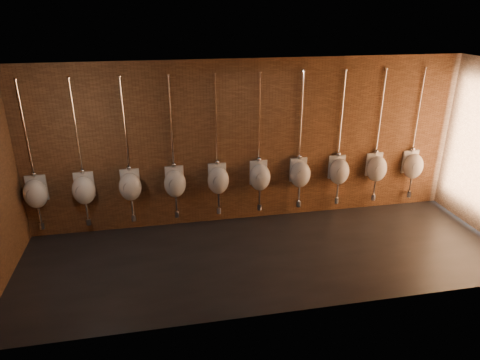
% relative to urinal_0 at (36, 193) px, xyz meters
% --- Properties ---
extents(ground, '(8.50, 8.50, 0.00)m').
position_rel_urinal_0_xyz_m(ground, '(3.98, -1.35, -0.95)').
color(ground, black).
rests_on(ground, ground).
extents(room_shell, '(8.54, 3.04, 3.22)m').
position_rel_urinal_0_xyz_m(room_shell, '(3.98, -1.35, 1.06)').
color(room_shell, black).
rests_on(room_shell, ground).
extents(urinal_0, '(0.44, 0.38, 2.72)m').
position_rel_urinal_0_xyz_m(urinal_0, '(0.00, 0.00, 0.00)').
color(urinal_0, silver).
rests_on(urinal_0, ground).
extents(urinal_1, '(0.44, 0.38, 2.72)m').
position_rel_urinal_0_xyz_m(urinal_1, '(0.83, 0.00, 0.00)').
color(urinal_1, silver).
rests_on(urinal_1, ground).
extents(urinal_2, '(0.44, 0.38, 2.72)m').
position_rel_urinal_0_xyz_m(urinal_2, '(1.66, 0.00, 0.00)').
color(urinal_2, silver).
rests_on(urinal_2, ground).
extents(urinal_3, '(0.44, 0.38, 2.72)m').
position_rel_urinal_0_xyz_m(urinal_3, '(2.49, 0.00, 0.00)').
color(urinal_3, silver).
rests_on(urinal_3, ground).
extents(urinal_4, '(0.44, 0.38, 2.72)m').
position_rel_urinal_0_xyz_m(urinal_4, '(3.31, 0.00, 0.00)').
color(urinal_4, silver).
rests_on(urinal_4, ground).
extents(urinal_5, '(0.44, 0.38, 2.72)m').
position_rel_urinal_0_xyz_m(urinal_5, '(4.14, 0.00, 0.00)').
color(urinal_5, silver).
rests_on(urinal_5, ground).
extents(urinal_6, '(0.44, 0.38, 2.72)m').
position_rel_urinal_0_xyz_m(urinal_6, '(4.97, 0.00, 0.00)').
color(urinal_6, silver).
rests_on(urinal_6, ground).
extents(urinal_7, '(0.44, 0.38, 2.72)m').
position_rel_urinal_0_xyz_m(urinal_7, '(5.80, 0.00, 0.00)').
color(urinal_7, silver).
rests_on(urinal_7, ground).
extents(urinal_8, '(0.44, 0.38, 2.72)m').
position_rel_urinal_0_xyz_m(urinal_8, '(6.63, 0.00, 0.00)').
color(urinal_8, silver).
rests_on(urinal_8, ground).
extents(urinal_9, '(0.44, 0.38, 2.72)m').
position_rel_urinal_0_xyz_m(urinal_9, '(7.46, 0.00, 0.00)').
color(urinal_9, silver).
rests_on(urinal_9, ground).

